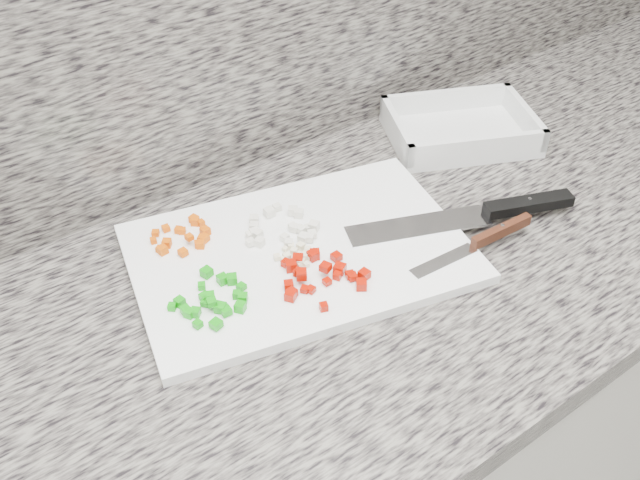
# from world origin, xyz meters

# --- Properties ---
(countertop) EXTENTS (3.96, 0.64, 0.04)m
(countertop) POSITION_xyz_m (0.00, 1.44, 0.88)
(countertop) COLOR slate
(countertop) RESTS_ON cabinet
(backsplash) EXTENTS (3.92, 0.02, 0.60)m
(backsplash) POSITION_xyz_m (0.00, 1.74, 1.20)
(backsplash) COLOR slate
(backsplash) RESTS_ON countertop
(cutting_board) EXTENTS (0.51, 0.40, 0.02)m
(cutting_board) POSITION_xyz_m (0.10, 1.50, 0.91)
(cutting_board) COLOR white
(cutting_board) RESTS_ON countertop
(carrot_pile) EXTENTS (0.08, 0.07, 0.02)m
(carrot_pile) POSITION_xyz_m (-0.02, 1.61, 0.92)
(carrot_pile) COLOR #CF4E04
(carrot_pile) RESTS_ON cutting_board
(onion_pile) EXTENTS (0.11, 0.10, 0.01)m
(onion_pile) POSITION_xyz_m (0.10, 1.54, 0.92)
(onion_pile) COLOR silver
(onion_pile) RESTS_ON cutting_board
(green_pepper_pile) EXTENTS (0.10, 0.10, 0.02)m
(green_pepper_pile) POSITION_xyz_m (-0.04, 1.48, 0.92)
(green_pepper_pile) COLOR #0F930D
(green_pepper_pile) RESTS_ON cutting_board
(red_pepper_pile) EXTENTS (0.12, 0.11, 0.02)m
(red_pepper_pile) POSITION_xyz_m (0.09, 1.44, 0.92)
(red_pepper_pile) COLOR #9E0F02
(red_pepper_pile) RESTS_ON cutting_board
(garlic_pile) EXTENTS (0.05, 0.05, 0.01)m
(garlic_pile) POSITION_xyz_m (0.09, 1.48, 0.92)
(garlic_pile) COLOR beige
(garlic_pile) RESTS_ON cutting_board
(chef_knife) EXTENTS (0.33, 0.16, 0.02)m
(chef_knife) POSITION_xyz_m (0.37, 1.40, 0.92)
(chef_knife) COLOR white
(chef_knife) RESTS_ON cutting_board
(paring_knife) EXTENTS (0.21, 0.03, 0.02)m
(paring_knife) POSITION_xyz_m (0.32, 1.36, 0.92)
(paring_knife) COLOR white
(paring_knife) RESTS_ON cutting_board
(tray) EXTENTS (0.29, 0.25, 0.05)m
(tray) POSITION_xyz_m (0.50, 1.59, 0.92)
(tray) COLOR silver
(tray) RESTS_ON countertop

